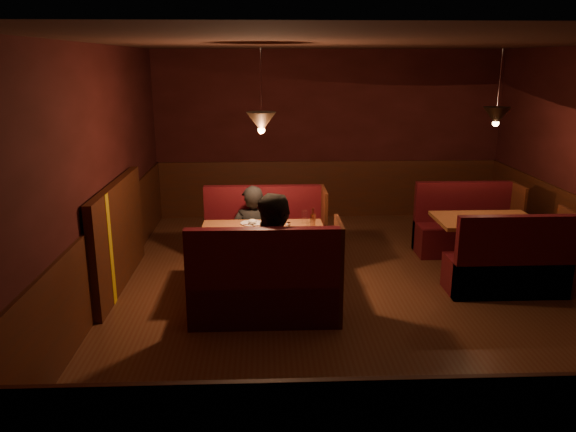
{
  "coord_description": "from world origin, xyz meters",
  "views": [
    {
      "loc": [
        -1.12,
        -6.24,
        2.72
      ],
      "look_at": [
        -0.85,
        0.11,
        0.95
      ],
      "focal_mm": 35.0,
      "sensor_mm": 36.0,
      "label": 1
    }
  ],
  "objects_px": {
    "main_bench_near": "(266,292)",
    "second_table": "(485,232)",
    "main_table": "(264,244)",
    "diner_b": "(277,241)",
    "diner_a": "(253,217)",
    "second_bench_near": "(510,269)",
    "main_bench_far": "(266,243)",
    "second_bench_far": "(465,231)"
  },
  "relations": [
    {
      "from": "main_table",
      "to": "main_bench_near",
      "type": "distance_m",
      "value": 0.87
    },
    {
      "from": "main_bench_near",
      "to": "second_bench_far",
      "type": "xyz_separation_m",
      "value": [
        2.91,
        2.17,
        -0.02
      ]
    },
    {
      "from": "diner_a",
      "to": "second_bench_near",
      "type": "bearing_deg",
      "value": 165.05
    },
    {
      "from": "main_bench_far",
      "to": "second_bench_far",
      "type": "distance_m",
      "value": 2.95
    },
    {
      "from": "second_bench_far",
      "to": "diner_a",
      "type": "xyz_separation_m",
      "value": [
        -3.07,
        -0.71,
        0.44
      ]
    },
    {
      "from": "diner_a",
      "to": "diner_b",
      "type": "bearing_deg",
      "value": 103.13
    },
    {
      "from": "second_bench_far",
      "to": "diner_b",
      "type": "height_order",
      "value": "diner_b"
    },
    {
      "from": "main_table",
      "to": "main_bench_far",
      "type": "bearing_deg",
      "value": 88.82
    },
    {
      "from": "main_bench_near",
      "to": "second_table",
      "type": "bearing_deg",
      "value": 25.83
    },
    {
      "from": "main_table",
      "to": "diner_b",
      "type": "height_order",
      "value": "diner_b"
    },
    {
      "from": "main_bench_near",
      "to": "main_table",
      "type": "bearing_deg",
      "value": 91.17
    },
    {
      "from": "main_bench_near",
      "to": "diner_b",
      "type": "xyz_separation_m",
      "value": [
        0.13,
        0.19,
        0.51
      ]
    },
    {
      "from": "main_table",
      "to": "second_bench_far",
      "type": "bearing_deg",
      "value": 24.48
    },
    {
      "from": "main_table",
      "to": "second_table",
      "type": "height_order",
      "value": "main_table"
    },
    {
      "from": "main_table",
      "to": "second_table",
      "type": "bearing_deg",
      "value": 10.94
    },
    {
      "from": "main_bench_near",
      "to": "diner_b",
      "type": "height_order",
      "value": "diner_b"
    },
    {
      "from": "second_table",
      "to": "second_bench_far",
      "type": "distance_m",
      "value": 0.8
    },
    {
      "from": "main_bench_far",
      "to": "diner_a",
      "type": "height_order",
      "value": "diner_a"
    },
    {
      "from": "second_bench_far",
      "to": "diner_b",
      "type": "xyz_separation_m",
      "value": [
        -2.78,
        -1.98,
        0.53
      ]
    },
    {
      "from": "main_bench_near",
      "to": "second_table",
      "type": "xyz_separation_m",
      "value": [
        2.88,
        1.39,
        0.19
      ]
    },
    {
      "from": "main_table",
      "to": "diner_a",
      "type": "height_order",
      "value": "diner_a"
    },
    {
      "from": "main_bench_far",
      "to": "second_bench_near",
      "type": "height_order",
      "value": "main_bench_far"
    },
    {
      "from": "main_bench_near",
      "to": "second_bench_near",
      "type": "relative_size",
      "value": 1.13
    },
    {
      "from": "second_bench_near",
      "to": "main_table",
      "type": "bearing_deg",
      "value": 175.84
    },
    {
      "from": "main_table",
      "to": "diner_a",
      "type": "relative_size",
      "value": 0.95
    },
    {
      "from": "main_bench_near",
      "to": "diner_b",
      "type": "bearing_deg",
      "value": 56.23
    },
    {
      "from": "second_bench_near",
      "to": "diner_a",
      "type": "xyz_separation_m",
      "value": [
        -3.07,
        0.83,
        0.44
      ]
    },
    {
      "from": "main_bench_far",
      "to": "second_bench_near",
      "type": "bearing_deg",
      "value": -19.71
    },
    {
      "from": "main_table",
      "to": "second_bench_far",
      "type": "xyz_separation_m",
      "value": [
        2.93,
        1.33,
        -0.28
      ]
    },
    {
      "from": "main_table",
      "to": "diner_b",
      "type": "xyz_separation_m",
      "value": [
        0.14,
        -0.64,
        0.25
      ]
    },
    {
      "from": "main_bench_near",
      "to": "second_bench_far",
      "type": "bearing_deg",
      "value": 36.67
    },
    {
      "from": "main_bench_far",
      "to": "second_bench_far",
      "type": "height_order",
      "value": "main_bench_far"
    },
    {
      "from": "second_bench_far",
      "to": "diner_a",
      "type": "distance_m",
      "value": 3.18
    },
    {
      "from": "main_bench_near",
      "to": "second_bench_near",
      "type": "height_order",
      "value": "main_bench_near"
    },
    {
      "from": "main_table",
      "to": "second_table",
      "type": "relative_size",
      "value": 1.13
    },
    {
      "from": "main_bench_near",
      "to": "second_bench_near",
      "type": "xyz_separation_m",
      "value": [
        2.91,
        0.62,
        -0.02
      ]
    },
    {
      "from": "second_table",
      "to": "second_bench_far",
      "type": "xyz_separation_m",
      "value": [
        0.03,
        0.77,
        -0.22
      ]
    },
    {
      "from": "second_bench_far",
      "to": "diner_b",
      "type": "bearing_deg",
      "value": -144.61
    },
    {
      "from": "second_bench_near",
      "to": "diner_b",
      "type": "relative_size",
      "value": 0.84
    },
    {
      "from": "second_table",
      "to": "second_bench_near",
      "type": "relative_size",
      "value": 0.9
    },
    {
      "from": "second_table",
      "to": "second_bench_far",
      "type": "bearing_deg",
      "value": 87.8
    },
    {
      "from": "main_bench_far",
      "to": "diner_b",
      "type": "relative_size",
      "value": 0.94
    }
  ]
}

